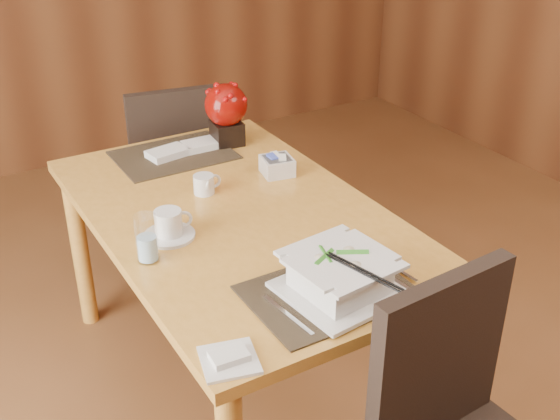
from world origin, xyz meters
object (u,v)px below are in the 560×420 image
creamer_jug (204,184)px  dining_table (239,237)px  soup_setting (340,276)px  coffee_cup (169,226)px  far_chair (172,165)px  bread_plate (229,360)px  berry_decor (226,110)px  sugar_caddy (277,166)px  water_glass (147,238)px

creamer_jug → dining_table: bearing=-78.9°
soup_setting → coffee_cup: bearing=112.0°
dining_table → far_chair: 0.97m
soup_setting → creamer_jug: soup_setting is taller
dining_table → coffee_cup: (-0.26, -0.03, 0.14)m
creamer_jug → coffee_cup: bearing=-134.9°
bread_plate → dining_table: bearing=60.9°
dining_table → berry_decor: 0.65m
bread_plate → far_chair: 1.71m
dining_table → sugar_caddy: size_ratio=13.59×
dining_table → sugar_caddy: bearing=35.8°
bread_plate → sugar_caddy: bearing=53.4°
dining_table → creamer_jug: bearing=100.7°
sugar_caddy → far_chair: far_chair is taller
water_glass → bread_plate: (0.00, -0.53, -0.07)m
water_glass → far_chair: size_ratio=0.17×
berry_decor → far_chair: berry_decor is taller
dining_table → far_chair: bearing=81.4°
coffee_cup → bread_plate: size_ratio=1.20×
water_glass → berry_decor: (0.61, 0.68, 0.07)m
water_glass → berry_decor: berry_decor is taller
coffee_cup → berry_decor: bearing=49.4°
soup_setting → water_glass: water_glass is taller
dining_table → berry_decor: berry_decor is taller
soup_setting → bread_plate: bearing=-172.1°
dining_table → soup_setting: (0.02, -0.57, 0.16)m
sugar_caddy → bread_plate: sugar_caddy is taller
dining_table → soup_setting: 0.59m
soup_setting → water_glass: bearing=126.0°
soup_setting → sugar_caddy: (0.25, 0.76, -0.03)m
creamer_jug → far_chair: size_ratio=0.10×
berry_decor → bread_plate: (-0.61, -1.21, -0.14)m
water_glass → far_chair: bearing=64.6°
berry_decor → far_chair: size_ratio=0.28×
creamer_jug → soup_setting: bearing=-85.1°
water_glass → bread_plate: 0.54m
sugar_caddy → berry_decor: size_ratio=0.43×
water_glass → far_chair: 1.24m
bread_plate → coffee_cup: bearing=80.3°
soup_setting → creamer_jug: bearing=88.3°
soup_setting → far_chair: far_chair is taller
water_glass → berry_decor: size_ratio=0.60×
creamer_jug → far_chair: 0.83m
coffee_cup → sugar_caddy: coffee_cup is taller
coffee_cup → far_chair: size_ratio=0.18×
water_glass → far_chair: (0.51, 1.08, -0.31)m
coffee_cup → sugar_caddy: size_ratio=1.48×
bread_plate → water_glass: bearing=90.0°
bread_plate → creamer_jug: bearing=68.6°
water_glass → creamer_jug: size_ratio=1.60×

